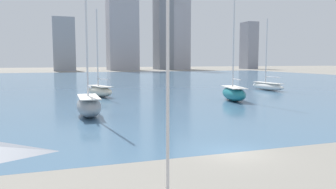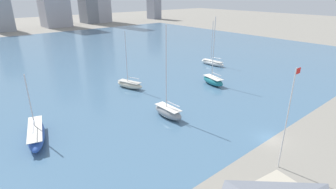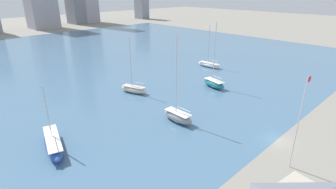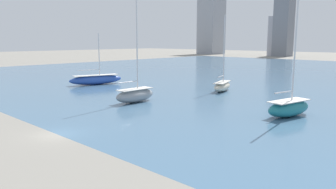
% 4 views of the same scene
% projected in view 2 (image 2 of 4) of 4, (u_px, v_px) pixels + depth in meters
% --- Properties ---
extents(ground_plane, '(500.00, 500.00, 0.00)m').
position_uv_depth(ground_plane, '(270.00, 139.00, 41.03)').
color(ground_plane, gray).
extents(harbor_water, '(180.00, 140.00, 0.00)m').
position_uv_depth(harbor_water, '(83.00, 58.00, 90.67)').
color(harbor_water, '#476B89').
rests_on(harbor_water, ground_plane).
extents(flag_pole, '(1.24, 0.14, 13.51)m').
position_uv_depth(flag_pole, '(287.00, 117.00, 31.87)').
color(flag_pole, silver).
rests_on(flag_pole, ground_plane).
extents(sailboat_teal, '(3.87, 7.33, 16.24)m').
position_uv_depth(sailboat_teal, '(213.00, 80.00, 64.54)').
color(sailboat_teal, '#1E757F').
rests_on(sailboat_teal, harbor_water).
extents(sailboat_gray, '(2.39, 6.78, 16.60)m').
position_uv_depth(sailboat_gray, '(168.00, 111.00, 47.72)').
color(sailboat_gray, gray).
rests_on(sailboat_gray, harbor_water).
extents(sailboat_white, '(2.57, 8.69, 13.30)m').
position_uv_depth(sailboat_white, '(212.00, 63.00, 81.91)').
color(sailboat_white, white).
rests_on(sailboat_white, harbor_water).
extents(sailboat_blue, '(5.34, 11.25, 10.39)m').
position_uv_depth(sailboat_blue, '(36.00, 134.00, 40.51)').
color(sailboat_blue, '#284CA8').
rests_on(sailboat_blue, harbor_water).
extents(sailboat_cream, '(4.36, 7.44, 13.36)m').
position_uv_depth(sailboat_cream, '(130.00, 84.00, 62.32)').
color(sailboat_cream, beige).
rests_on(sailboat_cream, harbor_water).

